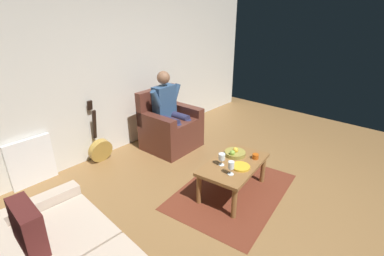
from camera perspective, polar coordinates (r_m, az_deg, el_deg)
name	(u,v)px	position (r m, az deg, el deg)	size (l,w,h in m)	color
ground_plane	(269,204)	(3.63, 15.40, -14.63)	(6.79, 6.79, 0.00)	brown
wall_back	(127,70)	(4.72, -13.04, 11.40)	(6.06, 0.06, 2.52)	silver
rug	(232,191)	(3.75, 8.09, -12.51)	(1.66, 1.16, 0.01)	#612A1A
armchair	(170,128)	(4.68, -4.52, 0.04)	(0.85, 0.77, 0.97)	#552A20
person_seated	(169,108)	(4.55, -4.58, 4.04)	(0.65, 0.56, 1.27)	navy
coffee_table	(234,167)	(3.56, 8.41, -7.82)	(1.02, 0.68, 0.43)	brown
guitar	(100,148)	(4.50, -18.10, -3.91)	(0.36, 0.23, 0.95)	#A88439
radiator	(31,162)	(4.26, -29.75, -5.96)	(0.56, 0.06, 0.65)	white
wine_glass_near	(231,166)	(3.23, 7.92, -7.60)	(0.07, 0.07, 0.17)	silver
wine_glass_far	(222,157)	(3.40, 6.04, -5.93)	(0.08, 0.08, 0.15)	silver
fruit_bowl	(235,153)	(3.67, 8.66, -5.03)	(0.27, 0.27, 0.11)	olive
decorative_dish	(241,167)	(3.43, 9.80, -7.70)	(0.22, 0.22, 0.02)	gold
candle_jar	(255,156)	(3.64, 12.71, -5.63)	(0.08, 0.08, 0.06)	#B54D11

